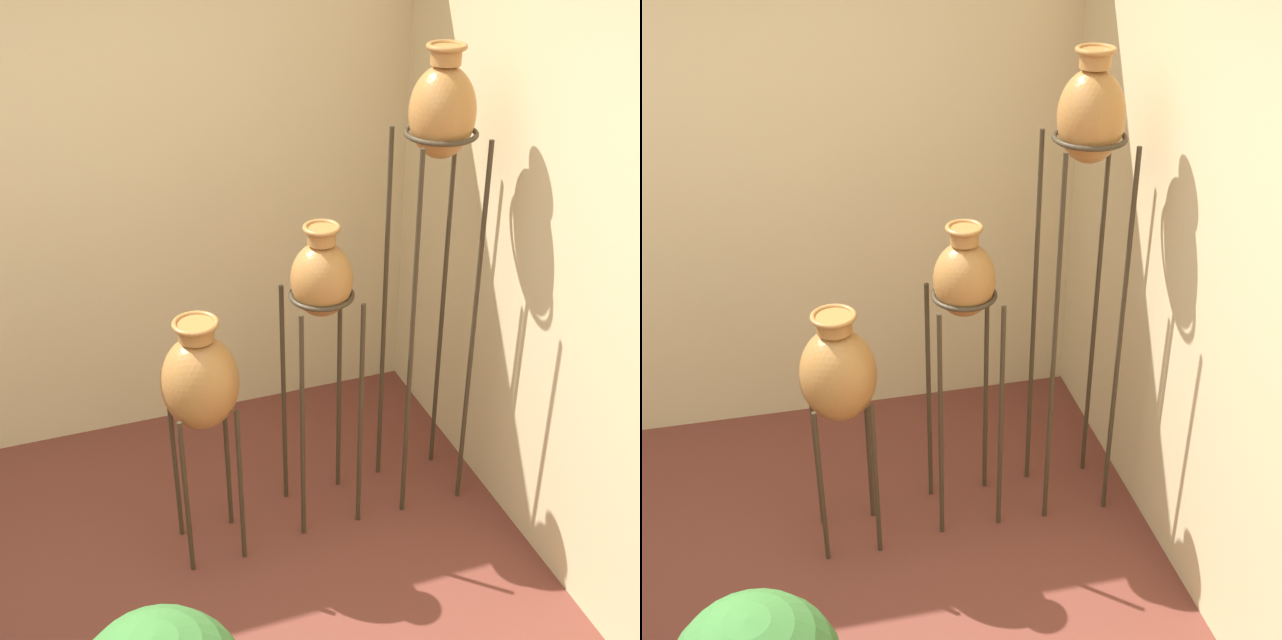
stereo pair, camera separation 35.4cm
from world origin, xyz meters
The scene contains 4 objects.
wall_back centered at (0.00, 1.89, 1.35)m, with size 7.73×0.06×2.70m.
vase_stand_tall centered at (1.57, 0.93, 1.70)m, with size 0.30×0.30×2.04m.
vase_stand_medium centered at (1.09, 0.92, 1.13)m, with size 0.28×0.28×1.40m.
vase_stand_short centered at (0.56, 0.86, 0.84)m, with size 0.31×0.31×1.12m.
Camera 1 is at (0.05, -2.00, 2.75)m, focal length 50.00 mm.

